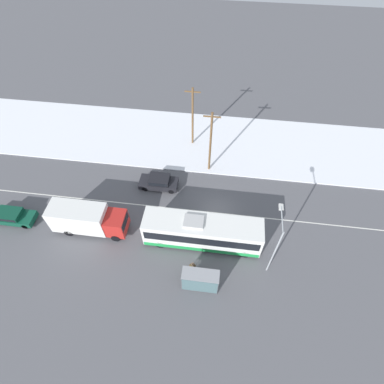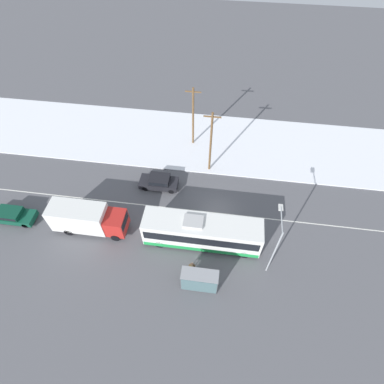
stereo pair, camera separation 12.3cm
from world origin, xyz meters
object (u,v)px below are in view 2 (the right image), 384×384
(bus_shelter, at_px, (199,281))
(parked_car_near_truck, at_px, (11,215))
(city_bus, at_px, (202,232))
(box_truck, at_px, (87,218))
(sedan_car, at_px, (159,181))
(utility_pole_snowlot, at_px, (193,117))
(utility_pole_roadside, at_px, (211,142))
(streetlamp, at_px, (276,241))
(pedestrian_at_stop, at_px, (192,267))

(bus_shelter, bearing_deg, parked_car_near_truck, 166.55)
(city_bus, bearing_deg, parked_car_near_truck, -179.94)
(city_bus, relative_size, box_truck, 1.50)
(sedan_car, distance_m, utility_pole_snowlot, 8.84)
(utility_pole_roadside, bearing_deg, streetlamp, -60.29)
(utility_pole_snowlot, bearing_deg, sedan_car, -109.99)
(city_bus, xyz_separation_m, streetlamp, (6.28, -1.62, 2.61))
(city_bus, xyz_separation_m, box_truck, (-11.31, 0.00, 0.08))
(sedan_car, xyz_separation_m, streetlamp, (11.80, -8.00, 3.47))
(sedan_car, height_order, pedestrian_at_stop, pedestrian_at_stop)
(box_truck, distance_m, utility_pole_snowlot, 16.65)
(parked_car_near_truck, relative_size, bus_shelter, 1.47)
(bus_shelter, bearing_deg, box_truck, 157.58)
(city_bus, height_order, pedestrian_at_stop, city_bus)
(city_bus, distance_m, box_truck, 11.31)
(utility_pole_roadside, xyz_separation_m, utility_pole_snowlot, (-2.51, 4.31, -0.07))
(utility_pole_snowlot, bearing_deg, city_bus, -79.04)
(box_truck, xyz_separation_m, bus_shelter, (11.64, -4.80, -0.10))
(box_truck, bearing_deg, city_bus, -0.02)
(box_truck, distance_m, parked_car_near_truck, 8.41)
(box_truck, height_order, bus_shelter, box_truck)
(streetlamp, bearing_deg, bus_shelter, -151.96)
(parked_car_near_truck, xyz_separation_m, streetlamp, (25.94, -1.60, 3.55))
(parked_car_near_truck, bearing_deg, bus_shelter, -13.45)
(streetlamp, relative_size, utility_pole_roadside, 0.82)
(city_bus, relative_size, streetlamp, 1.67)
(box_truck, height_order, parked_car_near_truck, box_truck)
(box_truck, height_order, sedan_car, box_truck)
(sedan_car, xyz_separation_m, utility_pole_snowlot, (2.80, 7.69, 3.34))
(sedan_car, height_order, utility_pole_snowlot, utility_pole_snowlot)
(box_truck, relative_size, bus_shelter, 2.33)
(city_bus, distance_m, parked_car_near_truck, 19.68)
(bus_shelter, bearing_deg, pedestrian_at_stop, 118.63)
(sedan_car, height_order, bus_shelter, bus_shelter)
(utility_pole_roadside, bearing_deg, sedan_car, -147.46)
(pedestrian_at_stop, relative_size, bus_shelter, 0.53)
(box_truck, xyz_separation_m, streetlamp, (17.59, -1.63, 2.52))
(sedan_car, relative_size, utility_pole_snowlot, 0.54)
(city_bus, relative_size, sedan_car, 2.60)
(bus_shelter, distance_m, utility_pole_roadside, 14.79)
(city_bus, height_order, bus_shelter, city_bus)
(box_truck, relative_size, parked_car_near_truck, 1.58)
(streetlamp, bearing_deg, parked_car_near_truck, 176.46)
(box_truck, xyz_separation_m, pedestrian_at_stop, (10.81, -3.30, -0.74))
(streetlamp, distance_m, utility_pole_roadside, 13.11)
(sedan_car, distance_m, pedestrian_at_stop, 10.90)
(bus_shelter, distance_m, utility_pole_snowlot, 19.27)
(utility_pole_snowlot, bearing_deg, streetlamp, -60.15)
(utility_pole_snowlot, bearing_deg, bus_shelter, -80.83)
(city_bus, relative_size, utility_pole_roadside, 1.37)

